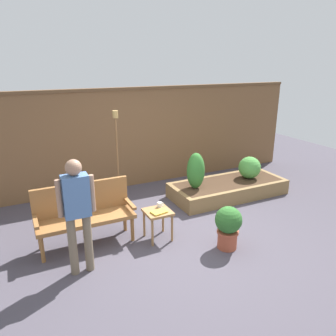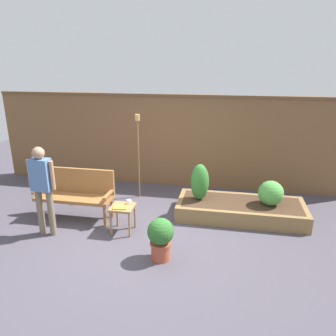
{
  "view_description": "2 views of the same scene",
  "coord_description": "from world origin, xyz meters",
  "px_view_note": "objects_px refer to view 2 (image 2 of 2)",
  "views": [
    {
      "loc": [
        -2.24,
        -4.01,
        2.68
      ],
      "look_at": [
        0.14,
        0.88,
        0.89
      ],
      "focal_mm": 34.93,
      "sensor_mm": 36.0,
      "label": 1
    },
    {
      "loc": [
        1.34,
        -4.66,
        2.84
      ],
      "look_at": [
        0.27,
        0.98,
        0.95
      ],
      "focal_mm": 34.53,
      "sensor_mm": 36.0,
      "label": 2
    }
  ],
  "objects_px": {
    "potted_boxwood": "(161,237)",
    "cup_on_table": "(129,202)",
    "side_table": "(123,211)",
    "tiki_torch": "(138,142)",
    "garden_bench": "(76,190)",
    "person_by_bench": "(42,184)",
    "book_on_table": "(120,207)",
    "shrub_far_corner": "(271,193)",
    "shrub_near_bench": "(200,182)"
  },
  "relations": [
    {
      "from": "shrub_near_bench",
      "to": "tiki_torch",
      "type": "xyz_separation_m",
      "value": [
        -1.37,
        0.58,
        0.58
      ]
    },
    {
      "from": "side_table",
      "to": "shrub_far_corner",
      "type": "height_order",
      "value": "shrub_far_corner"
    },
    {
      "from": "garden_bench",
      "to": "tiki_torch",
      "type": "relative_size",
      "value": 0.79
    },
    {
      "from": "side_table",
      "to": "person_by_bench",
      "type": "xyz_separation_m",
      "value": [
        -1.25,
        -0.33,
        0.54
      ]
    },
    {
      "from": "side_table",
      "to": "tiki_torch",
      "type": "xyz_separation_m",
      "value": [
        -0.13,
        1.54,
        0.84
      ]
    },
    {
      "from": "garden_bench",
      "to": "cup_on_table",
      "type": "height_order",
      "value": "garden_bench"
    },
    {
      "from": "cup_on_table",
      "to": "tiki_torch",
      "type": "height_order",
      "value": "tiki_torch"
    },
    {
      "from": "garden_bench",
      "to": "cup_on_table",
      "type": "bearing_deg",
      "value": -13.98
    },
    {
      "from": "cup_on_table",
      "to": "book_on_table",
      "type": "bearing_deg",
      "value": -118.51
    },
    {
      "from": "garden_bench",
      "to": "shrub_far_corner",
      "type": "distance_m",
      "value": 3.65
    },
    {
      "from": "garden_bench",
      "to": "side_table",
      "type": "bearing_deg",
      "value": -20.58
    },
    {
      "from": "book_on_table",
      "to": "tiki_torch",
      "type": "bearing_deg",
      "value": 83.52
    },
    {
      "from": "cup_on_table",
      "to": "potted_boxwood",
      "type": "relative_size",
      "value": 0.17
    },
    {
      "from": "tiki_torch",
      "to": "garden_bench",
      "type": "bearing_deg",
      "value": -128.27
    },
    {
      "from": "book_on_table",
      "to": "potted_boxwood",
      "type": "relative_size",
      "value": 0.34
    },
    {
      "from": "potted_boxwood",
      "to": "shrub_far_corner",
      "type": "relative_size",
      "value": 1.43
    },
    {
      "from": "person_by_bench",
      "to": "book_on_table",
      "type": "bearing_deg",
      "value": 11.81
    },
    {
      "from": "shrub_near_bench",
      "to": "shrub_far_corner",
      "type": "xyz_separation_m",
      "value": [
        1.32,
        0.0,
        -0.12
      ]
    },
    {
      "from": "side_table",
      "to": "cup_on_table",
      "type": "relative_size",
      "value": 4.28
    },
    {
      "from": "potted_boxwood",
      "to": "person_by_bench",
      "type": "bearing_deg",
      "value": 170.07
    },
    {
      "from": "cup_on_table",
      "to": "shrub_far_corner",
      "type": "bearing_deg",
      "value": 18.93
    },
    {
      "from": "shrub_near_bench",
      "to": "person_by_bench",
      "type": "bearing_deg",
      "value": -152.57
    },
    {
      "from": "tiki_torch",
      "to": "potted_boxwood",
      "type": "bearing_deg",
      "value": -66.86
    },
    {
      "from": "tiki_torch",
      "to": "person_by_bench",
      "type": "height_order",
      "value": "tiki_torch"
    },
    {
      "from": "garden_bench",
      "to": "potted_boxwood",
      "type": "height_order",
      "value": "garden_bench"
    },
    {
      "from": "potted_boxwood",
      "to": "cup_on_table",
      "type": "bearing_deg",
      "value": 132.31
    },
    {
      "from": "garden_bench",
      "to": "person_by_bench",
      "type": "height_order",
      "value": "person_by_bench"
    },
    {
      "from": "book_on_table",
      "to": "tiki_torch",
      "type": "height_order",
      "value": "tiki_torch"
    },
    {
      "from": "potted_boxwood",
      "to": "tiki_torch",
      "type": "bearing_deg",
      "value": 113.14
    },
    {
      "from": "shrub_near_bench",
      "to": "shrub_far_corner",
      "type": "distance_m",
      "value": 1.33
    },
    {
      "from": "side_table",
      "to": "shrub_far_corner",
      "type": "bearing_deg",
      "value": 20.52
    },
    {
      "from": "side_table",
      "to": "shrub_far_corner",
      "type": "xyz_separation_m",
      "value": [
        2.56,
        0.96,
        0.14
      ]
    },
    {
      "from": "cup_on_table",
      "to": "book_on_table",
      "type": "relative_size",
      "value": 0.49
    },
    {
      "from": "book_on_table",
      "to": "cup_on_table",
      "type": "bearing_deg",
      "value": 50.72
    },
    {
      "from": "side_table",
      "to": "person_by_bench",
      "type": "distance_m",
      "value": 1.4
    },
    {
      "from": "side_table",
      "to": "cup_on_table",
      "type": "xyz_separation_m",
      "value": [
        0.09,
        0.11,
        0.12
      ]
    },
    {
      "from": "garden_bench",
      "to": "person_by_bench",
      "type": "relative_size",
      "value": 0.92
    },
    {
      "from": "shrub_far_corner",
      "to": "tiki_torch",
      "type": "relative_size",
      "value": 0.25
    },
    {
      "from": "garden_bench",
      "to": "shrub_near_bench",
      "type": "height_order",
      "value": "shrub_near_bench"
    },
    {
      "from": "tiki_torch",
      "to": "shrub_far_corner",
      "type": "bearing_deg",
      "value": -12.23
    },
    {
      "from": "cup_on_table",
      "to": "person_by_bench",
      "type": "relative_size",
      "value": 0.07
    },
    {
      "from": "potted_boxwood",
      "to": "shrub_far_corner",
      "type": "bearing_deg",
      "value": 43.63
    },
    {
      "from": "garden_bench",
      "to": "side_table",
      "type": "height_order",
      "value": "garden_bench"
    },
    {
      "from": "potted_boxwood",
      "to": "person_by_bench",
      "type": "distance_m",
      "value": 2.18
    },
    {
      "from": "book_on_table",
      "to": "potted_boxwood",
      "type": "distance_m",
      "value": 1.05
    },
    {
      "from": "cup_on_table",
      "to": "person_by_bench",
      "type": "bearing_deg",
      "value": -161.65
    },
    {
      "from": "garden_bench",
      "to": "person_by_bench",
      "type": "xyz_separation_m",
      "value": [
        -0.21,
        -0.73,
        0.39
      ]
    },
    {
      "from": "book_on_table",
      "to": "shrub_far_corner",
      "type": "relative_size",
      "value": 0.49
    },
    {
      "from": "shrub_near_bench",
      "to": "shrub_far_corner",
      "type": "height_order",
      "value": "shrub_near_bench"
    },
    {
      "from": "cup_on_table",
      "to": "tiki_torch",
      "type": "distance_m",
      "value": 1.62
    }
  ]
}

